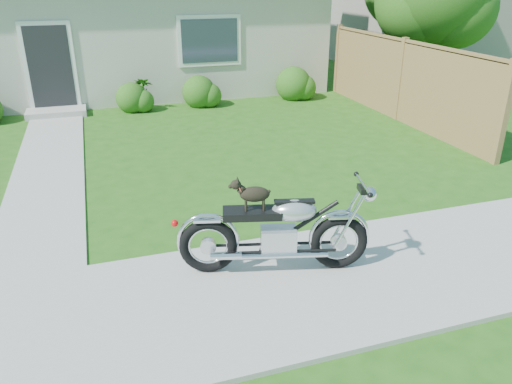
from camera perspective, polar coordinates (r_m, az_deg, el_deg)
ground at (r=5.42m, az=-8.84°, el=-12.95°), size 80.00×80.00×0.00m
sidewalk at (r=5.41m, az=-8.85°, el=-12.78°), size 24.00×2.20×0.04m
walkway at (r=9.91m, az=-22.52°, el=2.99°), size 1.20×8.00×0.03m
house at (r=16.38m, az=-17.05°, el=19.01°), size 12.60×7.03×4.50m
fence at (r=12.41m, az=16.23°, el=12.20°), size 0.12×6.62×1.90m
shrub_row at (r=13.14m, az=-17.24°, el=10.23°), size 11.13×0.99×0.99m
potted_plant_right at (r=13.24m, az=-12.64°, el=10.90°), size 0.59×0.59×0.83m
motorcycle_with_dog at (r=5.66m, az=2.55°, el=-4.48°), size 2.18×0.87×1.14m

